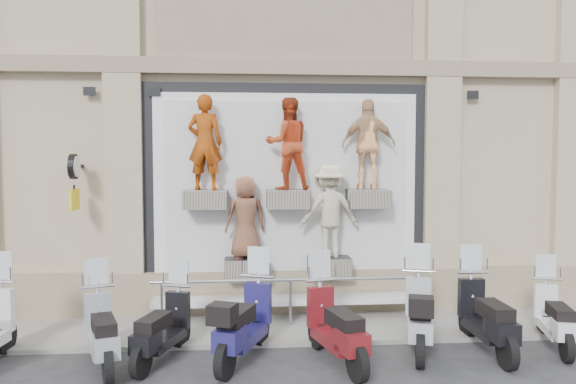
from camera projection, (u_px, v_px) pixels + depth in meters
name	position (u px, v px, depth m)	size (l,w,h in m)	color
ground	(302.00, 370.00, 8.21)	(90.00, 90.00, 0.00)	#2B2B2E
sidewalk	(290.00, 325.00, 10.29)	(16.00, 2.20, 0.08)	gray
building	(274.00, 48.00, 14.79)	(14.00, 8.60, 12.00)	tan
shop_vitrine	(292.00, 193.00, 10.79)	(5.60, 0.83, 4.30)	black
guard_rail	(290.00, 304.00, 10.17)	(5.06, 0.10, 0.93)	#9EA0A5
clock_sign_bracket	(74.00, 175.00, 10.16)	(0.10, 0.80, 1.02)	black
scooter_c	(102.00, 317.00, 8.26)	(0.55, 1.90, 1.54)	gray
scooter_d	(162.00, 314.00, 8.50)	(0.53, 1.82, 1.48)	black
scooter_e	(244.00, 308.00, 8.53)	(0.60, 2.05, 1.67)	#1A1752
scooter_f	(336.00, 311.00, 8.41)	(0.58, 2.00, 1.62)	#5C0F13
scooter_g	(419.00, 301.00, 8.98)	(0.59, 2.03, 1.65)	#9C9FA2
scooter_h	(487.00, 302.00, 8.91)	(0.59, 2.02, 1.64)	black
scooter_i	(555.00, 305.00, 9.12)	(0.52, 1.78, 1.45)	silver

